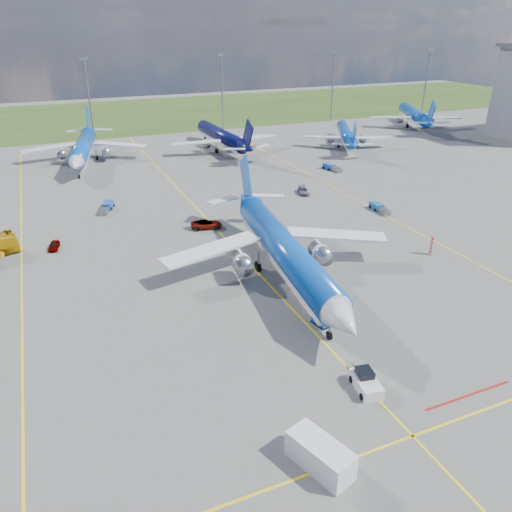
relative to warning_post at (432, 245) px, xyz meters
name	(u,v)px	position (x,y,z in m)	size (l,w,h in m)	color
ground	(301,318)	(-26.00, -8.00, -1.50)	(400.00, 400.00, 0.00)	#585855
grass_strip	(109,116)	(-26.00, 142.00, -1.50)	(400.00, 80.00, 0.01)	#2D4719
taxiway_lines	(222,234)	(-25.83, 19.70, -1.49)	(60.25, 160.00, 0.02)	yellow
floodlight_masts	(159,92)	(-16.00, 102.00, 11.06)	(202.20, 0.50, 22.70)	slate
warning_post	(432,245)	(0.00, 0.00, 0.00)	(0.50, 0.50, 3.00)	red
bg_jet_nnw	(86,163)	(-41.38, 75.66, -1.50)	(31.82, 41.77, 10.94)	#0C49B1
bg_jet_n	(222,150)	(-5.91, 75.50, -1.50)	(30.93, 40.60, 10.63)	#070A3E
bg_jet_ne	(345,146)	(27.67, 66.73, -1.50)	(26.73, 35.08, 9.19)	#0C49B1
bg_jet_ene	(413,126)	(63.93, 82.51, -1.50)	(31.05, 40.75, 10.67)	#0C49B1
main_airliner	(284,277)	(-23.28, 1.98, -1.50)	(34.51, 45.30, 11.86)	#0C49B1
pushback_tug	(366,382)	(-26.20, -21.36, -0.77)	(2.66, 5.44, 1.81)	silver
uld_container	(323,317)	(-24.26, -10.05, -0.68)	(1.64, 2.06, 1.64)	blue
service_van	(320,455)	(-34.77, -27.65, -0.31)	(2.38, 5.42, 2.38)	silver
service_car_a	(54,245)	(-51.35, 24.22, -0.92)	(1.37, 3.41, 1.16)	#999999
service_car_b	(207,224)	(-27.36, 23.11, -0.78)	(2.38, 5.16, 1.43)	#999999
service_car_c	(303,191)	(-3.70, 33.08, -0.84)	(1.84, 4.53, 1.32)	#999999
baggage_tug_w	(379,208)	(4.26, 18.65, -0.94)	(1.79, 5.38, 1.19)	#165688
baggage_tug_c	(107,207)	(-41.50, 38.59, -0.92)	(3.44, 5.71, 1.25)	#1A459E
baggage_tug_e	(332,168)	(10.75, 46.10, -0.92)	(2.44, 5.65, 1.23)	#194599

